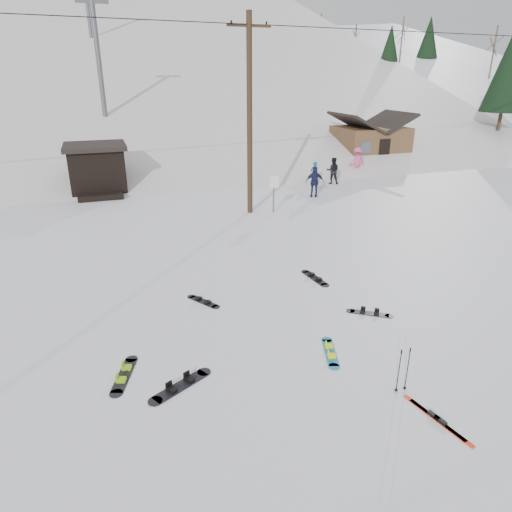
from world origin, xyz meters
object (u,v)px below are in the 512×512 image
object	(u,v)px
hero_snowboard	(330,352)
hero_skis	(437,419)
utility_pole	(250,115)
cabin	(370,143)

from	to	relation	value
hero_snowboard	hero_skis	distance (m)	2.97
utility_pole	cabin	bearing A→B (deg)	37.56
hero_snowboard	hero_skis	xyz separation A→B (m)	(0.92, -2.82, -0.00)
hero_snowboard	hero_skis	bearing A→B (deg)	-143.31
utility_pole	cabin	size ratio (longest dim) A/B	1.67
cabin	hero_snowboard	bearing A→B (deg)	-123.79
utility_pole	cabin	xyz separation A→B (m)	(13.00, 10.00, -3.20)
hero_snowboard	cabin	bearing A→B (deg)	-15.10
cabin	hero_snowboard	xyz separation A→B (m)	(-15.00, -22.42, -1.46)
utility_pole	hero_skis	xyz separation A→B (m)	(-1.09, -15.25, -4.66)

